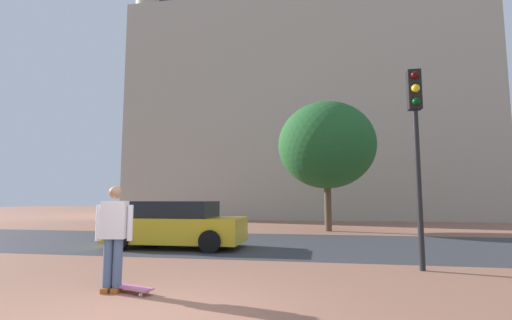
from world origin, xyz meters
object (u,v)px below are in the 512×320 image
object	(u,v)px
person_skater	(114,232)
car_yellow	(176,225)
traffic_light_pole	(416,128)
skateboard	(132,288)

from	to	relation	value
person_skater	car_yellow	xyz separation A→B (m)	(-1.12, 5.37, -0.26)
traffic_light_pole	person_skater	bearing A→B (deg)	-153.38
person_skater	skateboard	distance (m)	0.94
person_skater	car_yellow	bearing A→B (deg)	101.75
skateboard	traffic_light_pole	xyz separation A→B (m)	(5.15, 2.77, 3.00)
skateboard	traffic_light_pole	size ratio (longest dim) A/B	0.19
traffic_light_pole	skateboard	bearing A→B (deg)	-151.76
person_skater	skateboard	world-z (taller)	person_skater
car_yellow	traffic_light_pole	xyz separation A→B (m)	(6.62, -2.61, 2.38)
person_skater	car_yellow	size ratio (longest dim) A/B	0.41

